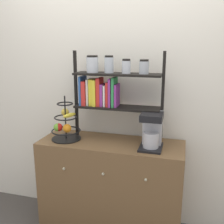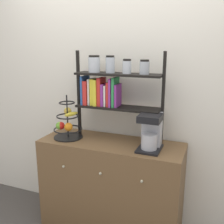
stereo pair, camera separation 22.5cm
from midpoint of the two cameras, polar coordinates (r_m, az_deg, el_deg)
The scene contains 5 objects.
wall_back at distance 2.47m, azimuth -1.13°, elevation 4.80°, with size 7.00×0.05×2.60m, color silver.
sideboard at distance 2.52m, azimuth -2.89°, elevation -15.96°, with size 1.28×0.48×0.88m.
coffee_maker at distance 2.18m, azimuth 5.77°, elevation -3.97°, with size 0.18×0.24×0.30m.
fruit_stand at distance 2.42m, azimuth -12.90°, elevation -2.91°, with size 0.27×0.27×0.40m.
shelf_hutch at distance 2.31m, azimuth -3.82°, elevation 5.43°, with size 0.81×0.20×0.79m.
Camera 1 is at (0.60, -1.87, 1.70)m, focal length 42.00 mm.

